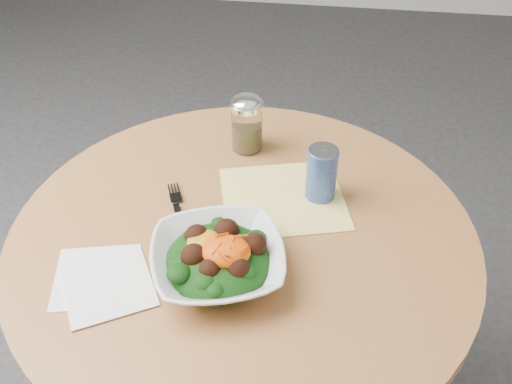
% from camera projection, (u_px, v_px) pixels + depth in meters
% --- Properties ---
extents(table, '(0.90, 0.90, 0.75)m').
position_uv_depth(table, '(244.00, 296.00, 1.23)').
color(table, black).
rests_on(table, ground).
extents(cloth_napkin, '(0.30, 0.28, 0.00)m').
position_uv_depth(cloth_napkin, '(283.00, 198.00, 1.17)').
color(cloth_napkin, yellow).
rests_on(cloth_napkin, table).
extents(paper_napkins, '(0.22, 0.21, 0.00)m').
position_uv_depth(paper_napkins, '(102.00, 281.00, 1.00)').
color(paper_napkins, white).
rests_on(paper_napkins, table).
extents(salad_bowl, '(0.29, 0.29, 0.09)m').
position_uv_depth(salad_bowl, '(218.00, 259.00, 0.99)').
color(salad_bowl, white).
rests_on(salad_bowl, table).
extents(fork, '(0.08, 0.18, 0.00)m').
position_uv_depth(fork, '(178.00, 210.00, 1.13)').
color(fork, black).
rests_on(fork, table).
extents(spice_shaker, '(0.07, 0.07, 0.13)m').
position_uv_depth(spice_shaker, '(247.00, 124.00, 1.26)').
color(spice_shaker, silver).
rests_on(spice_shaker, table).
extents(beverage_can, '(0.06, 0.06, 0.12)m').
position_uv_depth(beverage_can, '(321.00, 173.00, 1.14)').
color(beverage_can, navy).
rests_on(beverage_can, table).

